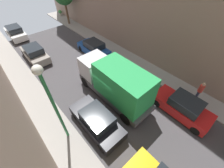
# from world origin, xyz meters

# --- Properties ---
(ground) EXTENTS (32.00, 32.00, 0.00)m
(ground) POSITION_xyz_m (0.00, 0.00, 0.00)
(ground) COLOR #423F42
(sidewalk_left) EXTENTS (2.00, 44.00, 0.15)m
(sidewalk_left) POSITION_xyz_m (-5.00, 0.00, 0.07)
(sidewalk_left) COLOR gray
(sidewalk_left) RESTS_ON ground
(sidewalk_right) EXTENTS (2.00, 44.00, 0.15)m
(sidewalk_right) POSITION_xyz_m (5.00, 0.00, 0.07)
(sidewalk_right) COLOR gray
(sidewalk_right) RESTS_ON ground
(parked_car_left_1) EXTENTS (1.78, 4.20, 1.57)m
(parked_car_left_1) POSITION_xyz_m (-2.70, -1.56, 0.72)
(parked_car_left_1) COLOR black
(parked_car_left_1) RESTS_ON ground
(parked_car_left_2) EXTENTS (1.78, 4.20, 1.57)m
(parked_car_left_2) POSITION_xyz_m (-2.70, 9.43, 0.72)
(parked_car_left_2) COLOR gray
(parked_car_left_2) RESTS_ON ground
(parked_car_left_3) EXTENTS (1.78, 4.20, 1.57)m
(parked_car_left_3) POSITION_xyz_m (-2.70, 16.20, 0.72)
(parked_car_left_3) COLOR white
(parked_car_left_3) RESTS_ON ground
(parked_car_right_1) EXTENTS (1.78, 4.20, 1.57)m
(parked_car_right_1) POSITION_xyz_m (2.70, -4.83, 0.72)
(parked_car_right_1) COLOR red
(parked_car_right_1) RESTS_ON ground
(parked_car_right_2) EXTENTS (1.78, 4.20, 1.57)m
(parked_car_right_2) POSITION_xyz_m (2.70, 6.01, 0.72)
(parked_car_right_2) COLOR #194799
(parked_car_right_2) RESTS_ON ground
(delivery_truck) EXTENTS (2.26, 6.60, 3.38)m
(delivery_truck) POSITION_xyz_m (0.00, -0.46, 1.79)
(delivery_truck) COLOR #4C4C51
(delivery_truck) RESTS_ON ground
(pedestrian) EXTENTS (0.40, 0.36, 1.72)m
(pedestrian) POSITION_xyz_m (4.83, -5.01, 1.07)
(pedestrian) COLOR #2D334C
(pedestrian) RESTS_ON sidewalk_right
(potted_plant_0) EXTENTS (0.58, 0.58, 0.83)m
(potted_plant_0) POSITION_xyz_m (5.55, 19.66, 0.61)
(potted_plant_0) COLOR #B2A899
(potted_plant_0) RESTS_ON sidewalk_right
(lamp_post) EXTENTS (0.44, 0.44, 5.79)m
(lamp_post) POSITION_xyz_m (-4.60, -0.84, 3.94)
(lamp_post) COLOR #26723F
(lamp_post) RESTS_ON sidewalk_left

